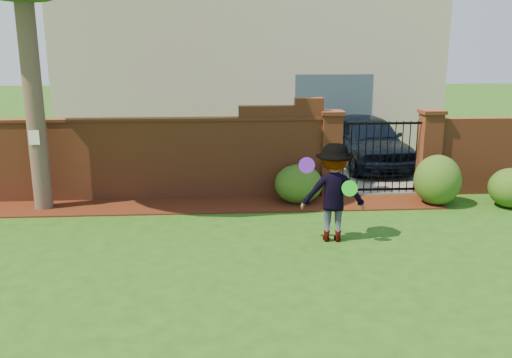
{
  "coord_description": "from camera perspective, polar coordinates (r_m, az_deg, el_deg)",
  "views": [
    {
      "loc": [
        0.01,
        -7.26,
        3.21
      ],
      "look_at": [
        0.6,
        1.4,
        1.05
      ],
      "focal_mm": 37.38,
      "sensor_mm": 36.0,
      "label": 1
    }
  ],
  "objects": [
    {
      "name": "ground",
      "position": [
        7.94,
        -3.67,
        -9.94
      ],
      "size": [
        80.0,
        80.0,
        0.01
      ],
      "primitive_type": "cube",
      "color": "#224F13",
      "rests_on": "ground"
    },
    {
      "name": "mulch_bed",
      "position": [
        11.11,
        -8.67,
        -2.91
      ],
      "size": [
        11.1,
        1.08,
        0.03
      ],
      "primitive_type": "cube",
      "color": "#39150A",
      "rests_on": "ground"
    },
    {
      "name": "brick_wall",
      "position": [
        11.67,
        -13.77,
        2.27
      ],
      "size": [
        8.7,
        0.31,
        2.16
      ],
      "color": "brown",
      "rests_on": "ground"
    },
    {
      "name": "pillar_left",
      "position": [
        11.73,
        7.98,
        2.75
      ],
      "size": [
        0.5,
        0.5,
        1.88
      ],
      "color": "brown",
      "rests_on": "ground"
    },
    {
      "name": "pillar_right",
      "position": [
        12.37,
        18.02,
        2.77
      ],
      "size": [
        0.5,
        0.5,
        1.88
      ],
      "color": "brown",
      "rests_on": "ground"
    },
    {
      "name": "iron_gate",
      "position": [
        12.02,
        13.1,
        2.3
      ],
      "size": [
        1.78,
        0.03,
        1.6
      ],
      "color": "black",
      "rests_on": "ground"
    },
    {
      "name": "driveway",
      "position": [
        15.98,
        8.84,
        2.22
      ],
      "size": [
        3.2,
        8.0,
        0.01
      ],
      "primitive_type": "cube",
      "color": "slate",
      "rests_on": "ground"
    },
    {
      "name": "house",
      "position": [
        19.28,
        -0.93,
        13.81
      ],
      "size": [
        12.4,
        6.4,
        6.3
      ],
      "color": "beige",
      "rests_on": "ground"
    },
    {
      "name": "car",
      "position": [
        14.78,
        11.98,
        3.94
      ],
      "size": [
        1.98,
        4.3,
        1.43
      ],
      "primitive_type": "imported",
      "rotation": [
        0.0,
        0.0,
        0.07
      ],
      "color": "black",
      "rests_on": "ground"
    },
    {
      "name": "paper_notice",
      "position": [
        11.21,
        -22.66,
        4.11
      ],
      "size": [
        0.2,
        0.01,
        0.28
      ],
      "primitive_type": "cube",
      "color": "white",
      "rests_on": "tree"
    },
    {
      "name": "shrub_left",
      "position": [
        11.22,
        4.58,
        -0.53
      ],
      "size": [
        1.0,
        1.0,
        0.82
      ],
      "primitive_type": "ellipsoid",
      "color": "#1F4C17",
      "rests_on": "ground"
    },
    {
      "name": "shrub_middle",
      "position": [
        11.65,
        18.85,
        -0.11
      ],
      "size": [
        0.96,
        0.96,
        1.05
      ],
      "primitive_type": "ellipsoid",
      "color": "#1F4C17",
      "rests_on": "ground"
    },
    {
      "name": "shrub_right",
      "position": [
        12.08,
        25.68,
        -0.86
      ],
      "size": [
        0.91,
        0.91,
        0.81
      ],
      "primitive_type": "ellipsoid",
      "color": "#1F4C17",
      "rests_on": "ground"
    },
    {
      "name": "man",
      "position": [
        8.98,
        8.27,
        -1.5
      ],
      "size": [
        1.14,
        0.74,
        1.67
      ],
      "primitive_type": "imported",
      "rotation": [
        0.0,
        0.0,
        3.03
      ],
      "color": "gray",
      "rests_on": "ground"
    },
    {
      "name": "frisbee_purple",
      "position": [
        8.78,
        5.45,
        1.48
      ],
      "size": [
        0.28,
        0.13,
        0.27
      ],
      "primitive_type": "cylinder",
      "rotation": [
        1.36,
        0.0,
        -0.19
      ],
      "color": "#5A1CB4",
      "rests_on": "man"
    },
    {
      "name": "frisbee_green",
      "position": [
        8.76,
        10.0,
        -0.99
      ],
      "size": [
        0.26,
        0.16,
        0.26
      ],
      "primitive_type": "cylinder",
      "rotation": [
        1.43,
        0.0,
        -0.43
      ],
      "color": "#18B71A",
      "rests_on": "man"
    }
  ]
}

